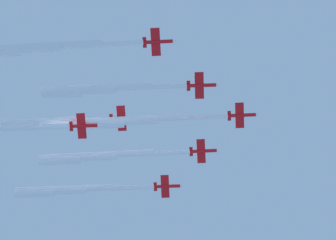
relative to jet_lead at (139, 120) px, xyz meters
The scene contains 6 objects.
jet_lead is the anchor object (origin of this frame).
jet_port_inner 20.48m from the jet_lead, 106.63° to the left, with size 51.72×33.84×4.30m.
jet_starboard_inner 18.52m from the jet_lead, 159.39° to the right, with size 47.66×30.20×4.30m.
jet_port_mid 37.23m from the jet_lead, 102.80° to the left, with size 49.76×31.71×4.29m.
jet_starboard_mid 39.22m from the jet_lead, 166.08° to the right, with size 52.77×34.08×4.41m.
jet_port_outer 37.50m from the jet_lead, 149.23° to the left, with size 48.83×32.06×4.36m.
Camera 1 is at (-67.49, -128.27, -38.44)m, focal length 84.07 mm.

